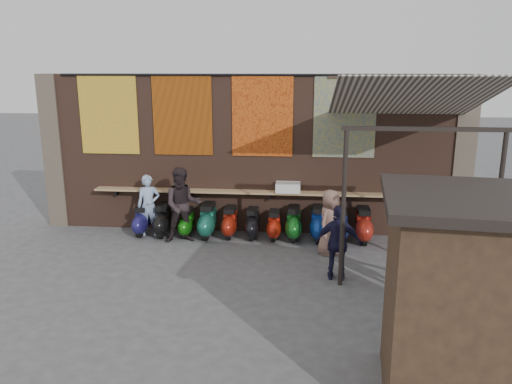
# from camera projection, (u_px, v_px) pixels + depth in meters

# --- Properties ---
(ground) EXTENTS (70.00, 70.00, 0.00)m
(ground) POSITION_uv_depth(u_px,v_px,m) (238.00, 269.00, 10.59)
(ground) COLOR #474749
(ground) RESTS_ON ground
(brick_wall) EXTENTS (10.00, 0.40, 4.00)m
(brick_wall) POSITION_uv_depth(u_px,v_px,m) (251.00, 154.00, 12.71)
(brick_wall) COLOR brown
(brick_wall) RESTS_ON ground
(pier_left) EXTENTS (0.50, 0.50, 4.00)m
(pier_left) POSITION_uv_depth(u_px,v_px,m) (56.00, 151.00, 13.19)
(pier_left) COLOR #4C4238
(pier_left) RESTS_ON ground
(pier_right) EXTENTS (0.50, 0.50, 4.00)m
(pier_right) POSITION_uv_depth(u_px,v_px,m) (462.00, 158.00, 12.23)
(pier_right) COLOR #4C4238
(pier_right) RESTS_ON ground
(eating_counter) EXTENTS (8.00, 0.32, 0.05)m
(eating_counter) POSITION_uv_depth(u_px,v_px,m) (250.00, 192.00, 12.57)
(eating_counter) COLOR #9E7A51
(eating_counter) RESTS_ON brick_wall
(shelf_box) EXTENTS (0.61, 0.33, 0.25)m
(shelf_box) POSITION_uv_depth(u_px,v_px,m) (288.00, 187.00, 12.41)
(shelf_box) COLOR white
(shelf_box) RESTS_ON eating_counter
(tapestry_redgold) EXTENTS (1.50, 0.02, 2.00)m
(tapestry_redgold) POSITION_uv_depth(u_px,v_px,m) (109.00, 114.00, 12.59)
(tapestry_redgold) COLOR #A03F17
(tapestry_redgold) RESTS_ON brick_wall
(tapestry_sun) EXTENTS (1.50, 0.02, 2.00)m
(tapestry_sun) POSITION_uv_depth(u_px,v_px,m) (182.00, 115.00, 12.41)
(tapestry_sun) COLOR orange
(tapestry_sun) RESTS_ON brick_wall
(tapestry_orange) EXTENTS (1.50, 0.02, 2.00)m
(tapestry_orange) POSITION_uv_depth(u_px,v_px,m) (262.00, 116.00, 12.23)
(tapestry_orange) COLOR #CE5A19
(tapestry_orange) RESTS_ON brick_wall
(tapestry_multi) EXTENTS (1.50, 0.02, 2.00)m
(tapestry_multi) POSITION_uv_depth(u_px,v_px,m) (345.00, 117.00, 12.04)
(tapestry_multi) COLOR #254989
(tapestry_multi) RESTS_ON brick_wall
(hang_rail) EXTENTS (9.50, 0.06, 0.06)m
(hang_rail) POSITION_uv_depth(u_px,v_px,m) (250.00, 75.00, 12.01)
(hang_rail) COLOR black
(hang_rail) RESTS_ON brick_wall
(scooter_stool_0) EXTENTS (0.35, 0.78, 0.74)m
(scooter_stool_0) POSITION_uv_depth(u_px,v_px,m) (142.00, 220.00, 12.69)
(scooter_stool_0) COLOR #1C1855
(scooter_stool_0) RESTS_ON ground
(scooter_stool_1) EXTENTS (0.38, 0.85, 0.80)m
(scooter_stool_1) POSITION_uv_depth(u_px,v_px,m) (164.00, 220.00, 12.61)
(scooter_stool_1) COLOR black
(scooter_stool_1) RESTS_ON ground
(scooter_stool_2) EXTENTS (0.33, 0.73, 0.70)m
(scooter_stool_2) POSITION_uv_depth(u_px,v_px,m) (187.00, 222.00, 12.59)
(scooter_stool_2) COLOR #13610D
(scooter_stool_2) RESTS_ON ground
(scooter_stool_3) EXTENTS (0.40, 0.88, 0.84)m
(scooter_stool_3) POSITION_uv_depth(u_px,v_px,m) (208.00, 221.00, 12.50)
(scooter_stool_3) COLOR #165947
(scooter_stool_3) RESTS_ON ground
(scooter_stool_4) EXTENTS (0.36, 0.79, 0.75)m
(scooter_stool_4) POSITION_uv_depth(u_px,v_px,m) (230.00, 222.00, 12.51)
(scooter_stool_4) COLOR maroon
(scooter_stool_4) RESTS_ON ground
(scooter_stool_5) EXTENTS (0.35, 0.77, 0.73)m
(scooter_stool_5) POSITION_uv_depth(u_px,v_px,m) (252.00, 224.00, 12.44)
(scooter_stool_5) COLOR black
(scooter_stool_5) RESTS_ON ground
(scooter_stool_6) EXTENTS (0.33, 0.73, 0.70)m
(scooter_stool_6) POSITION_uv_depth(u_px,v_px,m) (274.00, 225.00, 12.37)
(scooter_stool_6) COLOR #A51C0C
(scooter_stool_6) RESTS_ON ground
(scooter_stool_7) EXTENTS (0.38, 0.85, 0.81)m
(scooter_stool_7) POSITION_uv_depth(u_px,v_px,m) (294.00, 223.00, 12.32)
(scooter_stool_7) COLOR #105417
(scooter_stool_7) RESTS_ON ground
(scooter_stool_8) EXTENTS (0.39, 0.87, 0.83)m
(scooter_stool_8) POSITION_uv_depth(u_px,v_px,m) (318.00, 223.00, 12.30)
(scooter_stool_8) COLOR navy
(scooter_stool_8) RESTS_ON ground
(scooter_stool_9) EXTENTS (0.39, 0.87, 0.82)m
(scooter_stool_9) POSITION_uv_depth(u_px,v_px,m) (340.00, 224.00, 12.23)
(scooter_stool_9) COLOR #152050
(scooter_stool_9) RESTS_ON ground
(scooter_stool_10) EXTENTS (0.39, 0.87, 0.83)m
(scooter_stool_10) POSITION_uv_depth(u_px,v_px,m) (363.00, 225.00, 12.14)
(scooter_stool_10) COLOR #A52216
(scooter_stool_10) RESTS_ON ground
(diner_left) EXTENTS (0.65, 0.51, 1.55)m
(diner_left) POSITION_uv_depth(u_px,v_px,m) (149.00, 205.00, 12.56)
(diner_left) COLOR #8FA8D0
(diner_left) RESTS_ON ground
(diner_right) EXTENTS (1.05, 0.92, 1.84)m
(diner_right) POSITION_uv_depth(u_px,v_px,m) (183.00, 205.00, 12.04)
(diner_right) COLOR black
(diner_right) RESTS_ON ground
(shopper_navy) EXTENTS (0.92, 0.43, 1.53)m
(shopper_navy) POSITION_uv_depth(u_px,v_px,m) (338.00, 243.00, 9.89)
(shopper_navy) COLOR #191734
(shopper_navy) RESTS_ON ground
(shopper_grey) EXTENTS (1.16, 0.68, 1.78)m
(shopper_grey) POSITION_uv_depth(u_px,v_px,m) (421.00, 250.00, 9.16)
(shopper_grey) COLOR #545459
(shopper_grey) RESTS_ON ground
(shopper_tan) EXTENTS (0.80, 0.88, 1.52)m
(shopper_tan) POSITION_uv_depth(u_px,v_px,m) (330.00, 222.00, 11.26)
(shopper_tan) COLOR #805E51
(shopper_tan) RESTS_ON ground
(market_stall) EXTENTS (2.57, 2.04, 2.59)m
(market_stall) POSITION_uv_depth(u_px,v_px,m) (490.00, 309.00, 6.07)
(market_stall) COLOR black
(market_stall) RESTS_ON ground
(stall_roof) EXTENTS (2.89, 2.34, 0.12)m
(stall_roof) POSITION_uv_depth(u_px,v_px,m) (504.00, 201.00, 5.74)
(stall_roof) COLOR black
(stall_roof) RESTS_ON market_stall
(stall_sign) EXTENTS (1.20, 0.17, 0.50)m
(stall_sign) POSITION_uv_depth(u_px,v_px,m) (478.00, 239.00, 6.81)
(stall_sign) COLOR gold
(stall_sign) RESTS_ON market_stall
(stall_shelf) EXTENTS (1.99, 0.31, 0.06)m
(stall_shelf) POSITION_uv_depth(u_px,v_px,m) (471.00, 301.00, 7.04)
(stall_shelf) COLOR #473321
(stall_shelf) RESTS_ON market_stall
(awning_canvas) EXTENTS (3.20, 3.28, 0.97)m
(awning_canvas) POSITION_uv_depth(u_px,v_px,m) (411.00, 98.00, 10.27)
(awning_canvas) COLOR beige
(awning_canvas) RESTS_ON brick_wall
(awning_ledger) EXTENTS (3.30, 0.08, 0.12)m
(awning_ledger) POSITION_uv_depth(u_px,v_px,m) (398.00, 76.00, 11.71)
(awning_ledger) COLOR #33261C
(awning_ledger) RESTS_ON brick_wall
(awning_header) EXTENTS (3.00, 0.08, 0.08)m
(awning_header) POSITION_uv_depth(u_px,v_px,m) (426.00, 129.00, 8.94)
(awning_header) COLOR black
(awning_header) RESTS_ON awning_post_left
(awning_post_left) EXTENTS (0.09, 0.09, 3.10)m
(awning_post_left) POSITION_uv_depth(u_px,v_px,m) (343.00, 209.00, 9.44)
(awning_post_left) COLOR black
(awning_post_left) RESTS_ON ground
(awning_post_right) EXTENTS (0.09, 0.09, 3.10)m
(awning_post_right) POSITION_uv_depth(u_px,v_px,m) (497.00, 213.00, 9.18)
(awning_post_right) COLOR black
(awning_post_right) RESTS_ON ground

